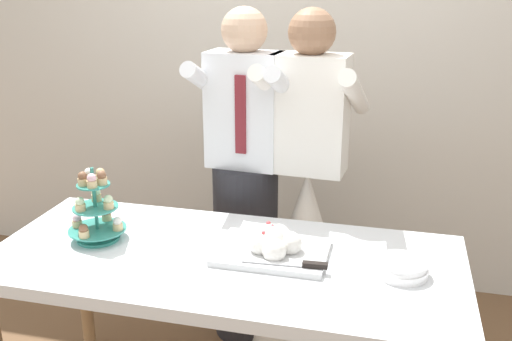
% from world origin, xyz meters
% --- Properties ---
extents(rear_wall, '(5.20, 0.10, 2.90)m').
position_xyz_m(rear_wall, '(0.00, 1.41, 1.45)').
color(rear_wall, beige).
rests_on(rear_wall, ground_plane).
extents(dessert_table, '(1.80, 0.80, 0.78)m').
position_xyz_m(dessert_table, '(0.00, 0.00, 0.70)').
color(dessert_table, silver).
rests_on(dessert_table, ground_plane).
extents(cupcake_stand, '(0.23, 0.23, 0.31)m').
position_xyz_m(cupcake_stand, '(-0.53, 0.01, 0.90)').
color(cupcake_stand, teal).
rests_on(cupcake_stand, dessert_table).
extents(main_cake_tray, '(0.44, 0.31, 0.13)m').
position_xyz_m(main_cake_tray, '(0.18, 0.05, 0.82)').
color(main_cake_tray, silver).
rests_on(main_cake_tray, dessert_table).
extents(plate_stack, '(0.19, 0.19, 0.05)m').
position_xyz_m(plate_stack, '(0.66, 0.01, 0.80)').
color(plate_stack, white).
rests_on(plate_stack, dessert_table).
extents(person_groom, '(0.49, 0.52, 1.66)m').
position_xyz_m(person_groom, '(-0.09, 0.66, 0.75)').
color(person_groom, '#232328').
rests_on(person_groom, ground_plane).
extents(person_bride, '(0.56, 0.56, 1.66)m').
position_xyz_m(person_bride, '(0.21, 0.65, 0.58)').
color(person_bride, white).
rests_on(person_bride, ground_plane).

